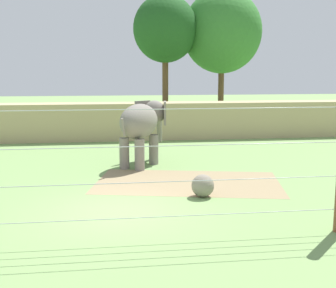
% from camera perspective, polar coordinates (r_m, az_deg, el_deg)
% --- Properties ---
extents(ground_plane, '(120.00, 120.00, 0.00)m').
position_cam_1_polar(ground_plane, '(12.83, -6.44, -8.72)').
color(ground_plane, '#759956').
extents(dirt_patch, '(7.26, 5.06, 0.01)m').
position_cam_1_polar(dirt_patch, '(15.95, 2.60, -5.01)').
color(dirt_patch, '#937F5B').
rests_on(dirt_patch, ground).
extents(embankment_wall, '(36.00, 1.80, 2.15)m').
position_cam_1_polar(embankment_wall, '(25.95, -7.17, 2.97)').
color(embankment_wall, tan).
rests_on(embankment_wall, ground).
extents(elephant, '(2.63, 3.29, 2.70)m').
position_cam_1_polar(elephant, '(18.57, -3.39, 2.66)').
color(elephant, gray).
rests_on(elephant, ground).
extents(enrichment_ball, '(0.73, 0.73, 0.73)m').
position_cam_1_polar(enrichment_ball, '(14.11, 4.56, -5.45)').
color(enrichment_ball, gray).
rests_on(enrichment_ball, ground).
extents(cable_fence, '(11.94, 0.28, 3.28)m').
position_cam_1_polar(cable_fence, '(10.13, -6.32, -4.00)').
color(cable_fence, brown).
rests_on(cable_fence, ground).
extents(tree_far_left, '(4.62, 4.62, 9.42)m').
position_cam_1_polar(tree_far_left, '(32.52, -0.37, 14.74)').
color(tree_far_left, brown).
rests_on(tree_far_left, ground).
extents(tree_left_of_centre, '(5.92, 5.92, 10.01)m').
position_cam_1_polar(tree_left_of_centre, '(34.06, 7.06, 14.31)').
color(tree_left_of_centre, brown).
rests_on(tree_left_of_centre, ground).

